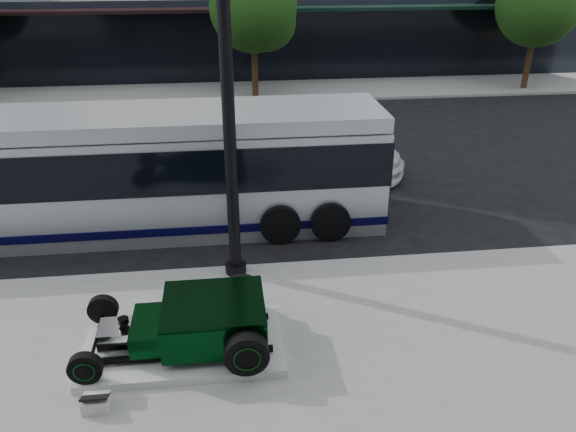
{
  "coord_description": "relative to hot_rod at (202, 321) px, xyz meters",
  "views": [
    {
      "loc": [
        -0.54,
        -12.58,
        6.48
      ],
      "look_at": [
        0.73,
        -1.89,
        1.2
      ],
      "focal_mm": 35.0,
      "sensor_mm": 36.0,
      "label": 1
    }
  ],
  "objects": [
    {
      "name": "ground",
      "position": [
        1.08,
        4.72,
        -0.7
      ],
      "size": [
        120.0,
        120.0,
        0.0
      ],
      "primitive_type": "plane",
      "color": "black",
      "rests_on": "ground"
    },
    {
      "name": "sidewalk_far",
      "position": [
        1.08,
        18.72,
        -0.64
      ],
      "size": [
        70.0,
        4.0,
        0.12
      ],
      "primitive_type": "cube",
      "color": "gray",
      "rests_on": "ground"
    },
    {
      "name": "street_trees",
      "position": [
        2.22,
        17.79,
        3.07
      ],
      "size": [
        29.8,
        3.8,
        5.7
      ],
      "color": "black",
      "rests_on": "sidewalk_far"
    },
    {
      "name": "display_plinth",
      "position": [
        -0.33,
        -0.0,
        -0.5
      ],
      "size": [
        3.4,
        1.8,
        0.15
      ],
      "primitive_type": "cube",
      "color": "silver",
      "rests_on": "sidewalk_near"
    },
    {
      "name": "hot_rod",
      "position": [
        0.0,
        0.0,
        0.0
      ],
      "size": [
        3.22,
        2.0,
        0.81
      ],
      "color": "black",
      "rests_on": "display_plinth"
    },
    {
      "name": "info_plaque",
      "position": [
        -1.58,
        -1.23,
        -0.45
      ],
      "size": [
        0.4,
        0.31,
        0.31
      ],
      "color": "silver",
      "rests_on": "sidewalk_near"
    },
    {
      "name": "lamppost",
      "position": [
        0.65,
        2.45,
        3.17
      ],
      "size": [
        0.45,
        0.45,
        8.11
      ],
      "color": "black",
      "rests_on": "sidewalk_near"
    },
    {
      "name": "transit_bus",
      "position": [
        -1.63,
        5.17,
        0.79
      ],
      "size": [
        12.12,
        2.88,
        2.92
      ],
      "color": "silver",
      "rests_on": "ground"
    },
    {
      "name": "white_sedan",
      "position": [
        3.47,
        8.2,
        0.04
      ],
      "size": [
        5.49,
        3.77,
        1.47
      ],
      "primitive_type": "imported",
      "rotation": [
        0.0,
        0.0,
        1.2
      ],
      "color": "white",
      "rests_on": "ground"
    }
  ]
}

